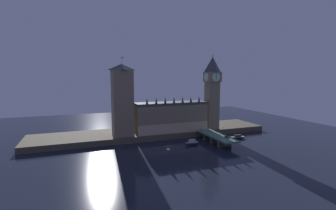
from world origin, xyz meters
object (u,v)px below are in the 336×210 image
at_px(victoria_tower, 122,100).
at_px(car_southbound_lead, 227,137).
at_px(boat_upstream, 192,143).
at_px(clock_tower, 212,90).
at_px(street_lamp_far, 202,128).
at_px(boat_downstream, 238,137).
at_px(pedestrian_mid_walk, 222,133).
at_px(street_lamp_mid, 223,130).
at_px(pedestrian_near_rail, 217,137).
at_px(street_lamp_near, 220,135).

height_order(victoria_tower, car_southbound_lead, victoria_tower).
height_order(car_southbound_lead, boat_upstream, car_southbound_lead).
relative_size(clock_tower, street_lamp_far, 11.64).
xyz_separation_m(street_lamp_far, boat_downstream, (31.52, -9.33, -9.19)).
distance_m(victoria_tower, boat_downstream, 107.46).
height_order(pedestrian_mid_walk, boat_upstream, pedestrian_mid_walk).
bearing_deg(boat_upstream, victoria_tower, 146.04).
height_order(street_lamp_mid, boat_upstream, street_lamp_mid).
bearing_deg(victoria_tower, pedestrian_mid_walk, -23.35).
height_order(car_southbound_lead, street_lamp_mid, street_lamp_mid).
bearing_deg(boat_upstream, pedestrian_near_rail, -33.42).
distance_m(clock_tower, street_lamp_mid, 45.80).
distance_m(street_lamp_mid, street_lamp_far, 19.44).
bearing_deg(boat_downstream, pedestrian_near_rail, -154.31).
relative_size(victoria_tower, street_lamp_near, 10.90).
bearing_deg(pedestrian_near_rail, street_lamp_far, 90.94).
bearing_deg(street_lamp_near, street_lamp_far, 90.00).
bearing_deg(clock_tower, street_lamp_mid, -103.11).
relative_size(street_lamp_near, boat_downstream, 0.42).
xyz_separation_m(street_lamp_far, boat_upstream, (-16.04, -13.45, -8.76)).
bearing_deg(boat_upstream, street_lamp_near, -44.91).
bearing_deg(car_southbound_lead, street_lamp_mid, 71.69).
relative_size(clock_tower, car_southbound_lead, 16.21).
relative_size(street_lamp_far, boat_upstream, 0.51).
height_order(victoria_tower, street_lamp_near, victoria_tower).
distance_m(victoria_tower, car_southbound_lead, 92.19).
height_order(pedestrian_near_rail, boat_downstream, pedestrian_near_rail).
distance_m(pedestrian_near_rail, street_lamp_near, 5.93).
bearing_deg(clock_tower, boat_upstream, -139.67).
bearing_deg(street_lamp_mid, pedestrian_mid_walk, 109.95).
height_order(clock_tower, boat_downstream, clock_tower).
bearing_deg(street_lamp_far, victoria_tower, 163.00).
bearing_deg(car_southbound_lead, street_lamp_far, 110.51).
height_order(street_lamp_far, boat_upstream, street_lamp_far).
relative_size(victoria_tower, car_southbound_lead, 15.38).
relative_size(boat_upstream, boat_downstream, 0.81).
bearing_deg(clock_tower, street_lamp_near, -113.33).
bearing_deg(clock_tower, street_lamp_far, -139.39).
height_order(clock_tower, victoria_tower, clock_tower).
xyz_separation_m(clock_tower, street_lamp_far, (-20.15, -17.28, -31.89)).
distance_m(pedestrian_near_rail, street_lamp_far, 24.47).
distance_m(street_lamp_near, boat_downstream, 38.52).
bearing_deg(pedestrian_mid_walk, car_southbound_lead, -104.75).
bearing_deg(boat_downstream, street_lamp_near, -147.46).
distance_m(clock_tower, street_lamp_far, 41.50).
height_order(pedestrian_mid_walk, street_lamp_near, street_lamp_near).
xyz_separation_m(car_southbound_lead, pedestrian_near_rail, (-8.92, 0.62, 0.28)).
bearing_deg(boat_downstream, boat_upstream, -175.05).
bearing_deg(car_southbound_lead, pedestrian_near_rail, 176.00).
relative_size(victoria_tower, pedestrian_mid_walk, 41.61).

